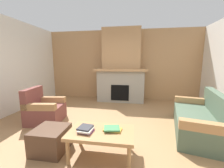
% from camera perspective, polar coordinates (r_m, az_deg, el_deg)
% --- Properties ---
extents(ground, '(9.00, 9.00, 0.00)m').
position_cam_1_polar(ground, '(3.05, -1.25, -19.89)').
color(ground, '#9E754C').
extents(wall_back_wood_panel, '(6.00, 0.12, 2.70)m').
position_cam_1_polar(wall_back_wood_panel, '(5.65, 4.08, 7.75)').
color(wall_back_wood_panel, tan).
rests_on(wall_back_wood_panel, ground).
extents(fireplace, '(1.90, 0.82, 2.70)m').
position_cam_1_polar(fireplace, '(5.28, 3.72, 5.64)').
color(fireplace, gray).
rests_on(fireplace, ground).
extents(couch, '(1.23, 1.94, 0.85)m').
position_cam_1_polar(couch, '(3.54, 32.50, -12.10)').
color(couch, '#4C604C').
rests_on(couch, ground).
extents(armchair, '(0.86, 0.86, 0.85)m').
position_cam_1_polar(armchair, '(3.91, -25.98, -9.51)').
color(armchair, brown).
rests_on(armchair, ground).
extents(coffee_table, '(1.00, 0.60, 0.43)m').
position_cam_1_polar(coffee_table, '(2.29, -4.48, -19.79)').
color(coffee_table, '#A87A4C').
rests_on(coffee_table, ground).
extents(ottoman, '(0.52, 0.52, 0.40)m').
position_cam_1_polar(ottoman, '(2.69, -23.75, -20.09)').
color(ottoman, '#4C3323').
rests_on(ottoman, ground).
extents(book_stack_near_edge, '(0.24, 0.26, 0.07)m').
position_cam_1_polar(book_stack_near_edge, '(2.26, -10.72, -17.73)').
color(book_stack_near_edge, '#7A3D84').
rests_on(book_stack_near_edge, coffee_table).
extents(book_stack_center, '(0.29, 0.24, 0.05)m').
position_cam_1_polar(book_stack_center, '(2.26, 0.05, -17.87)').
color(book_stack_center, gold).
rests_on(book_stack_center, coffee_table).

